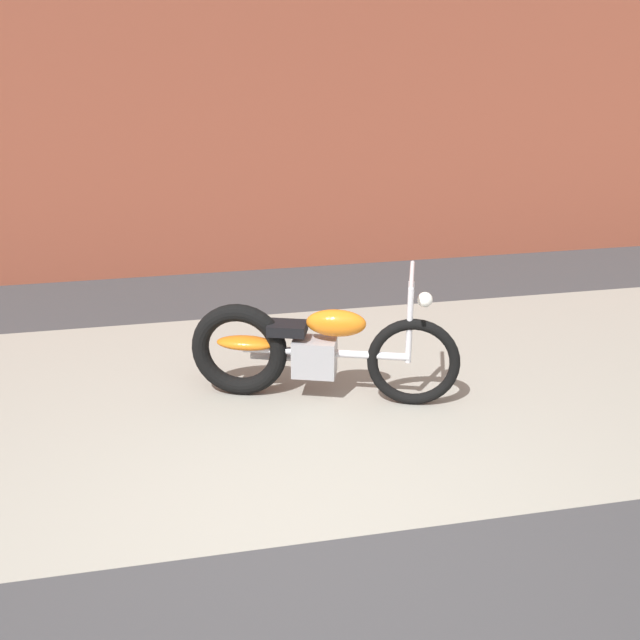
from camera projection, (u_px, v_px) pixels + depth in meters
ground_plane at (309, 543)px, 4.19m from camera, size 80.00×80.00×0.00m
sidewalk_slab at (265, 399)px, 5.78m from camera, size 36.00×3.50×0.01m
brick_building_wall at (212, 12)px, 7.92m from camera, size 36.00×0.50×5.49m
motorcycle_orange at (304, 349)px, 5.66m from camera, size 1.93×0.87×1.03m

